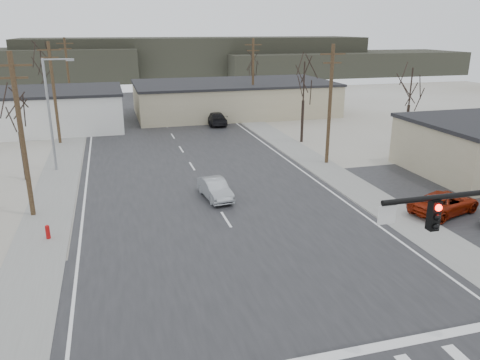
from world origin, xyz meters
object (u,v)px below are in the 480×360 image
at_px(car_parked_dark_b, 476,163).
at_px(car_parked_red, 445,203).
at_px(car_far_a, 216,118).
at_px(car_far_b, 103,105).
at_px(fire_hydrant, 48,232).
at_px(sedan_crossing, 215,189).

bearing_deg(car_parked_dark_b, car_parked_red, 127.91).
bearing_deg(car_far_a, car_far_b, -44.64).
bearing_deg(car_far_a, car_parked_dark_b, 124.67).
bearing_deg(fire_hydrant, car_parked_dark_b, 7.52).
height_order(fire_hydrant, car_parked_red, car_parked_red).
height_order(car_far_a, car_parked_red, car_far_a).
bearing_deg(sedan_crossing, fire_hydrant, -165.81).
height_order(car_parked_red, car_parked_dark_b, car_parked_dark_b).
height_order(fire_hydrant, car_far_b, car_far_b).
bearing_deg(car_far_b, car_parked_dark_b, -72.13).
relative_size(sedan_crossing, car_parked_red, 0.82).
bearing_deg(sedan_crossing, car_far_b, 94.58).
xyz_separation_m(car_parked_red, car_parked_dark_b, (8.40, 6.90, 0.09)).
height_order(fire_hydrant, sedan_crossing, sedan_crossing).
height_order(sedan_crossing, car_parked_dark_b, car_parked_dark_b).
bearing_deg(car_far_a, fire_hydrant, 62.60).
bearing_deg(car_far_b, sedan_crossing, -98.52).
distance_m(car_far_b, car_parked_red, 49.92).
xyz_separation_m(car_far_b, car_parked_red, (20.80, -45.38, -0.09)).
bearing_deg(car_parked_red, car_parked_dark_b, -67.97).
xyz_separation_m(fire_hydrant, car_far_b, (2.97, 42.73, 0.36)).
bearing_deg(car_parked_dark_b, sedan_crossing, 89.50).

